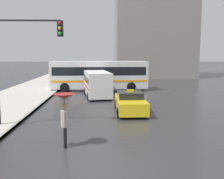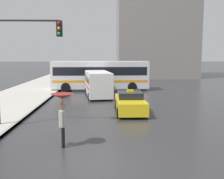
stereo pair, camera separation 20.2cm
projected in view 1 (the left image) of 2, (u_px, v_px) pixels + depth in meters
ground_plane at (109, 164)px, 9.13m from camera, size 300.00×300.00×0.00m
taxi at (130, 102)px, 17.50m from camera, size 1.91×4.46×1.53m
ambulance_van at (97, 83)px, 23.98m from camera, size 2.72×5.76×2.29m
city_bus at (99, 74)px, 28.29m from camera, size 10.35×2.93×3.13m
pedestrian_with_umbrella at (64, 107)px, 10.62m from camera, size 0.92×0.92×2.24m
traffic_light at (22, 50)px, 13.39m from camera, size 3.52×0.38×5.83m
building_tower_near at (154, 12)px, 44.04m from camera, size 12.99×8.39×22.03m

